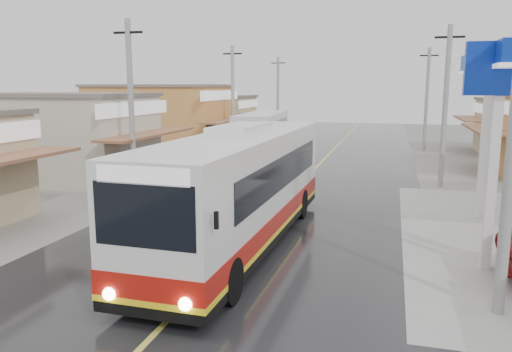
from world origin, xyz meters
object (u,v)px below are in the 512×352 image
object	(u,v)px
cyclist	(141,206)
tricycle_far	(124,174)
second_bus	(262,133)
coach_bus	(242,188)
tyre_stack	(106,202)
tricycle_near	(114,169)

from	to	relation	value
cyclist	tricycle_far	distance (m)	6.22
second_bus	tricycle_far	distance (m)	14.44
coach_bus	tyre_stack	xyz separation A→B (m)	(-7.01, 3.31, -1.61)
second_bus	tricycle_near	distance (m)	14.02
cyclist	tyre_stack	distance (m)	3.48
tricycle_far	tyre_stack	xyz separation A→B (m)	(0.86, -2.99, -0.64)
coach_bus	cyclist	bearing A→B (deg)	165.29
coach_bus	cyclist	size ratio (longest dim) A/B	5.63
second_bus	tricycle_far	bearing A→B (deg)	-106.96
coach_bus	tricycle_near	xyz separation A→B (m)	(-8.80, 6.98, -0.88)
tricycle_near	cyclist	bearing A→B (deg)	-73.37
tricycle_near	tricycle_far	size ratio (longest dim) A/B	1.20
coach_bus	tricycle_near	bearing A→B (deg)	143.05
coach_bus	second_bus	xyz separation A→B (m)	(-4.65, 20.35, -0.17)
tricycle_near	tricycle_far	bearing A→B (deg)	-57.67
coach_bus	second_bus	world-z (taller)	coach_bus
coach_bus	tricycle_far	distance (m)	10.13
second_bus	tyre_stack	distance (m)	17.26
tricycle_far	coach_bus	bearing A→B (deg)	-43.96
second_bus	tricycle_near	xyz separation A→B (m)	(-4.15, -13.38, -0.71)
tricycle_near	second_bus	bearing A→B (deg)	51.07
coach_bus	tyre_stack	bearing A→B (deg)	156.15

